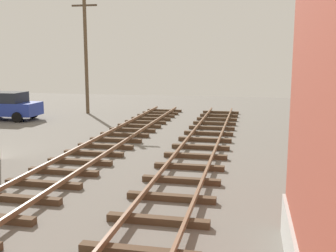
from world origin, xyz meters
TOP-DOWN VIEW (x-y plane):
  - parked_car_blue at (-12.09, 22.04)m, footprint 4.20×2.04m
  - utility_pole_far at (-8.21, 25.86)m, footprint 1.80×0.24m

SIDE VIEW (x-z plane):
  - parked_car_blue at x=-12.09m, z-range 0.02..1.78m
  - utility_pole_far at x=-8.21m, z-range 0.19..7.99m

